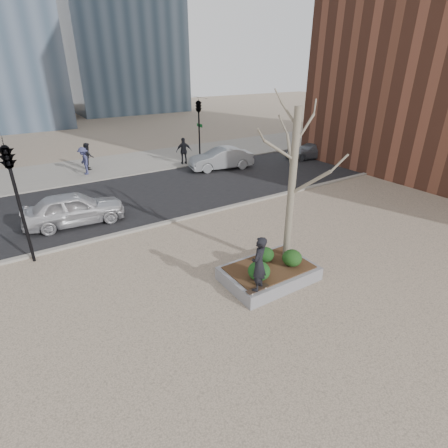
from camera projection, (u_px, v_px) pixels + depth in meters
ground at (244, 289)px, 11.28m from camera, size 120.00×120.00×0.00m
street at (137, 197)px, 18.91m from camera, size 60.00×8.00×0.02m
far_sidewalk at (102, 167)px, 24.25m from camera, size 60.00×6.00×0.02m
planter at (269, 274)px, 11.68m from camera, size 3.00×2.00×0.45m
planter_mulch at (269, 267)px, 11.57m from camera, size 2.70×1.70×0.04m
sycamore_tree at (294, 163)px, 10.89m from camera, size 2.80×2.80×6.60m
shrub_left at (259, 271)px, 10.79m from camera, size 0.69×0.69×0.59m
shrub_middle at (265, 255)px, 11.79m from camera, size 0.60×0.60×0.51m
shrub_right at (292, 258)px, 11.54m from camera, size 0.65×0.65×0.56m
skateboard at (258, 289)px, 10.42m from camera, size 0.79×0.23×0.08m
skateboarder at (259, 264)px, 10.05m from camera, size 0.74×0.67×1.71m
police_car at (74, 208)px, 15.49m from camera, size 4.41×2.09×1.46m
car_silver at (221, 159)px, 23.55m from camera, size 4.49×2.27×1.41m
car_third at (312, 150)px, 26.30m from camera, size 4.31×2.73×1.16m
pedestrian_a at (88, 156)px, 23.47m from camera, size 0.78×0.94×1.77m
pedestrian_b at (84, 161)px, 22.33m from camera, size 0.65×1.13×1.75m
pedestrian_c at (184, 151)px, 24.62m from camera, size 1.16×0.71×1.85m
traffic_light_near at (19, 204)px, 11.91m from camera, size 0.60×2.48×4.50m
traffic_light_far at (199, 130)px, 24.65m from camera, size 0.60×2.48×4.50m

